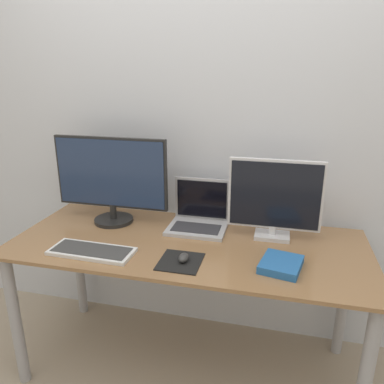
{
  "coord_description": "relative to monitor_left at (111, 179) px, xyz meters",
  "views": [
    {
      "loc": [
        0.42,
        -1.26,
        1.56
      ],
      "look_at": [
        0.0,
        0.44,
        0.99
      ],
      "focal_mm": 35.0,
      "sensor_mm": 36.0,
      "label": 1
    }
  ],
  "objects": [
    {
      "name": "wall_back",
      "position": [
        0.47,
        0.27,
        0.25
      ],
      "size": [
        7.0,
        0.05,
        2.5
      ],
      "color": "silver",
      "rests_on": "ground_plane"
    },
    {
      "name": "monitor_right",
      "position": [
        0.87,
        0.0,
        -0.04
      ],
      "size": [
        0.45,
        0.12,
        0.4
      ],
      "color": "silver",
      "rests_on": "desk"
    },
    {
      "name": "laptop",
      "position": [
        0.48,
        0.05,
        -0.19
      ],
      "size": [
        0.3,
        0.25,
        0.25
      ],
      "color": "#ADADB2",
      "rests_on": "desk"
    },
    {
      "name": "book",
      "position": [
        0.92,
        -0.3,
        -0.23
      ],
      "size": [
        0.2,
        0.22,
        0.03
      ],
      "color": "#235B9E",
      "rests_on": "desk"
    },
    {
      "name": "desk",
      "position": [
        0.47,
        -0.16,
        -0.37
      ],
      "size": [
        1.74,
        0.73,
        0.75
      ],
      "color": "olive",
      "rests_on": "ground_plane"
    },
    {
      "name": "monitor_left",
      "position": [
        0.0,
        0.0,
        0.0
      ],
      "size": [
        0.63,
        0.21,
        0.47
      ],
      "color": "black",
      "rests_on": "desk"
    },
    {
      "name": "mousepad",
      "position": [
        0.48,
        -0.36,
        -0.25
      ],
      "size": [
        0.18,
        0.2,
        0.0
      ],
      "color": "black",
      "rests_on": "desk"
    },
    {
      "name": "mouse",
      "position": [
        0.5,
        -0.36,
        -0.23
      ],
      "size": [
        0.04,
        0.07,
        0.03
      ],
      "color": "#333333",
      "rests_on": "mousepad"
    },
    {
      "name": "keyboard",
      "position": [
        0.06,
        -0.37,
        -0.24
      ],
      "size": [
        0.4,
        0.17,
        0.02
      ],
      "color": "silver",
      "rests_on": "desk"
    }
  ]
}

